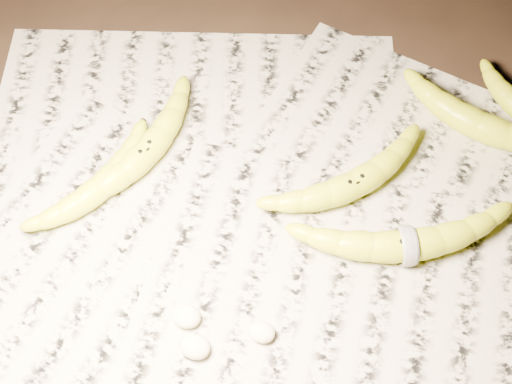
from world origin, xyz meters
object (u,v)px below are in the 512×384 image
(banana_left_a, at_px, (145,152))
(banana_center, at_px, (354,183))
(banana_taped, at_px, (407,244))
(banana_left_b, at_px, (100,185))
(banana_upper_a, at_px, (480,124))

(banana_left_a, bearing_deg, banana_center, -63.79)
(banana_center, xyz_separation_m, banana_taped, (0.08, -0.06, 0.00))
(banana_center, bearing_deg, banana_taped, -84.84)
(banana_left_b, height_order, banana_taped, banana_taped)
(banana_upper_a, bearing_deg, banana_center, -122.05)
(banana_left_a, relative_size, banana_left_b, 1.22)
(banana_left_a, height_order, banana_center, same)
(banana_left_a, bearing_deg, banana_left_b, 168.94)
(banana_left_b, xyz_separation_m, banana_taped, (0.38, 0.05, 0.00))
(banana_center, xyz_separation_m, banana_upper_a, (0.13, 0.14, 0.00))
(banana_left_b, bearing_deg, banana_taped, -61.80)
(banana_center, relative_size, banana_upper_a, 0.99)
(banana_left_b, relative_size, banana_upper_a, 0.86)
(banana_left_a, distance_m, banana_center, 0.27)
(banana_upper_a, bearing_deg, banana_taped, -92.80)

